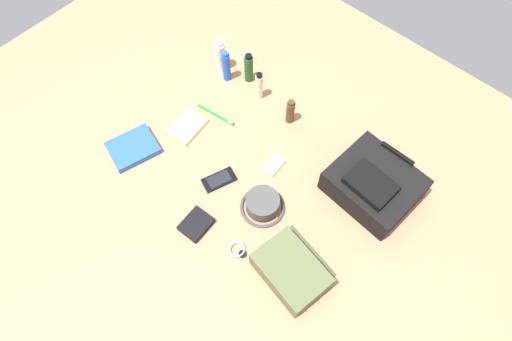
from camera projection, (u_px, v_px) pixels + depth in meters
name	position (u px, v px, depth m)	size (l,w,h in m)	color
ground_plane	(256.00, 177.00, 1.73)	(2.64, 2.02, 0.02)	tan
backpack	(374.00, 184.00, 1.64)	(0.32, 0.29, 0.14)	black
toiletry_pouch	(292.00, 270.00, 1.50)	(0.27, 0.25, 0.08)	#56603D
bucket_hat	(263.00, 204.00, 1.63)	(0.17, 0.17, 0.07)	#474747
toothpaste_tube	(220.00, 56.00, 1.92)	(0.05, 0.05, 0.15)	white
deodorant_spray	(226.00, 66.00, 1.89)	(0.03, 0.03, 0.16)	blue
shampoo_bottle	(249.00, 68.00, 1.89)	(0.04, 0.04, 0.15)	#19471E
lotion_bottle	(259.00, 86.00, 1.85)	(0.03, 0.03, 0.14)	beige
cologne_bottle	(290.00, 112.00, 1.80)	(0.03, 0.03, 0.12)	#473319
paperback_novel	(133.00, 148.00, 1.77)	(0.19, 0.22, 0.03)	blue
cell_phone	(219.00, 180.00, 1.71)	(0.10, 0.14, 0.01)	black
media_player	(274.00, 165.00, 1.74)	(0.06, 0.09, 0.01)	#B7B7BC
wristwatch	(238.00, 250.00, 1.57)	(0.07, 0.06, 0.01)	#99999E
toothbrush	(218.00, 116.00, 1.85)	(0.18, 0.04, 0.02)	#198C33
wallet	(196.00, 224.00, 1.61)	(0.09, 0.11, 0.02)	black
notepad	(187.00, 127.00, 1.82)	(0.11, 0.15, 0.02)	beige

